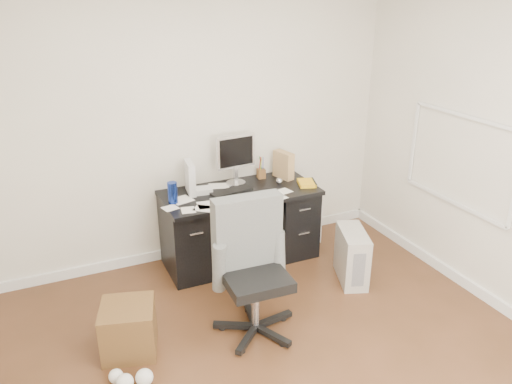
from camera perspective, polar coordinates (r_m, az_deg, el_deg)
ground at (r=3.83m, az=3.99°, el=-19.85°), size 4.00×4.00×0.00m
room_shell at (r=3.03m, az=5.10°, el=4.67°), size 4.02×4.02×2.71m
desk at (r=4.96m, az=-1.81°, el=-3.62°), size 1.50×0.70×0.75m
loose_papers at (r=4.71m, az=-3.87°, el=-0.46°), size 1.10×0.60×0.00m
lcd_monitor at (r=4.91m, az=-2.35°, el=3.73°), size 0.43×0.27×0.51m
keyboard at (r=4.79m, az=-2.85°, el=0.09°), size 0.43×0.21×0.02m
computer_mouse at (r=4.98m, az=2.68°, el=1.26°), size 0.08×0.08×0.07m
travel_mug at (r=4.58m, az=-9.52°, el=-0.08°), size 0.11×0.11×0.20m
white_binder at (r=4.76m, az=-7.55°, el=1.64°), size 0.16×0.28×0.31m
magazine_file at (r=5.12m, az=3.16°, el=3.11°), size 0.17×0.26×0.28m
pen_cup at (r=5.11m, az=0.60°, el=2.83°), size 0.11×0.11×0.23m
yellow_book at (r=4.99m, az=5.81°, el=1.03°), size 0.22×0.25×0.04m
paper_remote at (r=4.65m, az=2.02°, el=-0.60°), size 0.28×0.24×0.02m
office_chair at (r=3.87m, az=-0.05°, el=-9.08°), size 0.65×0.65×1.11m
pc_tower at (r=4.78m, az=10.90°, el=-7.16°), size 0.38×0.55×0.50m
shopping_bag at (r=5.42m, az=5.66°, el=-3.50°), size 0.37×0.30×0.44m
wicker_basket at (r=4.00m, az=-14.34°, el=-14.89°), size 0.48×0.48×0.39m
desk_printer at (r=5.31m, az=1.36°, el=-5.50°), size 0.35×0.30×0.19m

